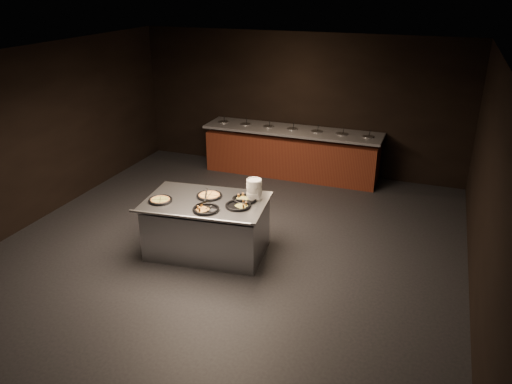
{
  "coord_description": "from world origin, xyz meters",
  "views": [
    {
      "loc": [
        2.78,
        -6.02,
        3.88
      ],
      "look_at": [
        0.42,
        0.3,
        0.98
      ],
      "focal_mm": 35.0,
      "sensor_mm": 36.0,
      "label": 1
    }
  ],
  "objects_px": {
    "pan_veggie_whole": "(160,200)",
    "plate_stack": "(254,189)",
    "serving_counter": "(207,227)",
    "pan_cheese_whole": "(209,195)"
  },
  "relations": [
    {
      "from": "pan_cheese_whole",
      "to": "pan_veggie_whole",
      "type": "bearing_deg",
      "value": -146.33
    },
    {
      "from": "plate_stack",
      "to": "pan_cheese_whole",
      "type": "relative_size",
      "value": 0.78
    },
    {
      "from": "pan_veggie_whole",
      "to": "pan_cheese_whole",
      "type": "relative_size",
      "value": 0.91
    },
    {
      "from": "plate_stack",
      "to": "pan_veggie_whole",
      "type": "bearing_deg",
      "value": -155.48
    },
    {
      "from": "plate_stack",
      "to": "pan_veggie_whole",
      "type": "relative_size",
      "value": 0.86
    },
    {
      "from": "serving_counter",
      "to": "pan_cheese_whole",
      "type": "distance_m",
      "value": 0.49
    },
    {
      "from": "pan_veggie_whole",
      "to": "plate_stack",
      "type": "bearing_deg",
      "value": 24.52
    },
    {
      "from": "plate_stack",
      "to": "pan_cheese_whole",
      "type": "distance_m",
      "value": 0.69
    },
    {
      "from": "pan_cheese_whole",
      "to": "serving_counter",
      "type": "bearing_deg",
      "value": -84.83
    },
    {
      "from": "pan_veggie_whole",
      "to": "pan_cheese_whole",
      "type": "height_order",
      "value": "same"
    }
  ]
}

